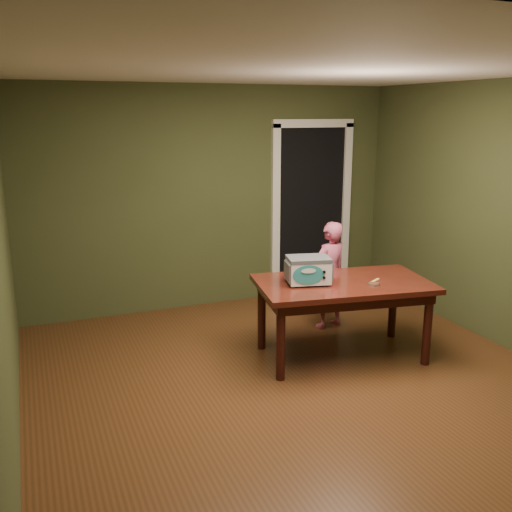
% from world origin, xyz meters
% --- Properties ---
extents(floor, '(5.00, 5.00, 0.00)m').
position_xyz_m(floor, '(0.00, 0.00, 0.00)').
color(floor, '#522E17').
rests_on(floor, ground).
extents(room_shell, '(4.52, 5.02, 2.61)m').
position_xyz_m(room_shell, '(0.00, 0.00, 1.71)').
color(room_shell, '#3C4323').
rests_on(room_shell, ground).
extents(doorway, '(1.10, 0.66, 2.25)m').
position_xyz_m(doorway, '(1.30, 2.78, 1.06)').
color(doorway, black).
rests_on(doorway, ground).
extents(dining_table, '(1.72, 1.14, 0.75)m').
position_xyz_m(dining_table, '(0.63, 0.53, 0.65)').
color(dining_table, '#3A140D').
rests_on(dining_table, floor).
extents(toy_oven, '(0.45, 0.36, 0.25)m').
position_xyz_m(toy_oven, '(0.29, 0.59, 0.89)').
color(toy_oven, '#4C4F54').
rests_on(toy_oven, dining_table).
extents(baking_pan, '(0.10, 0.10, 0.02)m').
position_xyz_m(baking_pan, '(0.82, 0.32, 0.76)').
color(baking_pan, silver).
rests_on(baking_pan, dining_table).
extents(spatula, '(0.17, 0.11, 0.01)m').
position_xyz_m(spatula, '(0.90, 0.42, 0.75)').
color(spatula, '#E0BF61').
rests_on(spatula, dining_table).
extents(child, '(0.48, 0.37, 1.17)m').
position_xyz_m(child, '(0.90, 1.26, 0.58)').
color(child, '#C04F6F').
rests_on(child, floor).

